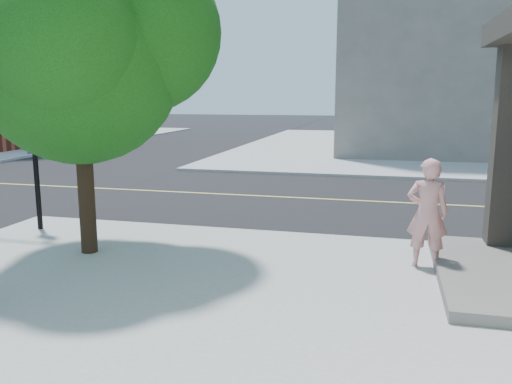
# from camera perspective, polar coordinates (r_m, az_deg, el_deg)

# --- Properties ---
(ground) EXTENTS (140.00, 140.00, 0.00)m
(ground) POSITION_cam_1_polar(r_m,az_deg,el_deg) (13.85, -19.19, -3.17)
(ground) COLOR black
(ground) RESTS_ON ground
(road_ew) EXTENTS (140.00, 9.00, 0.01)m
(road_ew) POSITION_cam_1_polar(r_m,az_deg,el_deg) (17.69, -11.24, 0.12)
(road_ew) COLOR black
(road_ew) RESTS_ON ground
(sidewalk_ne) EXTENTS (29.00, 25.00, 0.12)m
(sidewalk_ne) POSITION_cam_1_polar(r_m,az_deg,el_deg) (33.40, 24.46, 4.29)
(sidewalk_ne) COLOR #A0A0A0
(sidewalk_ne) RESTS_ON ground
(man_on_phone) EXTENTS (0.71, 0.47, 1.95)m
(man_on_phone) POSITION_cam_1_polar(r_m,az_deg,el_deg) (9.68, 18.10, -2.21)
(man_on_phone) COLOR pink
(man_on_phone) RESTS_ON sidewalk_se
(street_tree) EXTENTS (4.76, 4.33, 6.32)m
(street_tree) POSITION_cam_1_polar(r_m,az_deg,el_deg) (10.39, -18.32, 15.86)
(street_tree) COLOR black
(street_tree) RESTS_ON sidewalk_se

